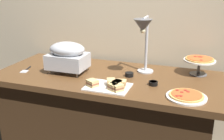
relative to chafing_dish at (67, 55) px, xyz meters
name	(u,v)px	position (x,y,z in m)	size (l,w,h in m)	color
back_wall	(124,16)	(0.34, 0.54, 0.29)	(4.40, 0.04, 2.40)	#C6B593
buffet_table	(107,114)	(0.34, 0.04, -0.53)	(1.90, 0.84, 0.76)	brown
chafing_dish	(67,55)	(0.00, 0.00, 0.00)	(0.33, 0.25, 0.27)	#B7BABF
heat_lamp	(144,31)	(0.64, 0.10, 0.23)	(0.15, 0.31, 0.49)	#B7BABF
pizza_plate_front	(186,96)	(1.02, -0.21, -0.14)	(0.28, 0.28, 0.03)	white
pizza_plate_center	(199,61)	(1.08, 0.31, -0.03)	(0.26, 0.26, 0.15)	#595B60
sandwich_platter	(111,85)	(0.48, -0.23, -0.13)	(0.33, 0.24, 0.06)	white
sauce_cup_near	(153,83)	(0.76, -0.06, -0.14)	(0.07, 0.07, 0.03)	black
sauce_cup_far	(129,74)	(0.53, 0.07, -0.13)	(0.07, 0.07, 0.03)	black
serving_spatula	(26,70)	(-0.38, -0.08, -0.15)	(0.07, 0.17, 0.01)	#B7BABF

